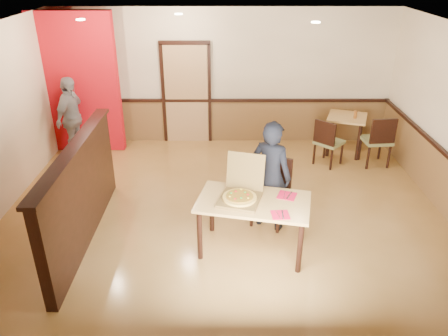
{
  "coord_description": "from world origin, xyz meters",
  "views": [
    {
      "loc": [
        -0.01,
        -5.49,
        3.74
      ],
      "look_at": [
        -0.01,
        0.0,
        1.02
      ],
      "focal_mm": 35.0,
      "sensor_mm": 36.0,
      "label": 1
    }
  ],
  "objects_px": {
    "side_chair_left": "(328,141)",
    "diner_chair": "(272,188)",
    "main_table": "(253,208)",
    "condiment": "(355,114)",
    "side_table": "(346,125)",
    "side_chair_right": "(378,139)",
    "passerby": "(72,118)",
    "diner": "(271,176)",
    "pizza_box": "(241,194)"
  },
  "relations": [
    {
      "from": "side_table",
      "to": "passerby",
      "type": "relative_size",
      "value": 0.57
    },
    {
      "from": "diner",
      "to": "diner_chair",
      "type": "bearing_deg",
      "value": -78.61
    },
    {
      "from": "side_chair_right",
      "to": "condiment",
      "type": "bearing_deg",
      "value": -62.2
    },
    {
      "from": "diner_chair",
      "to": "main_table",
      "type": "bearing_deg",
      "value": -88.35
    },
    {
      "from": "side_chair_left",
      "to": "side_chair_right",
      "type": "height_order",
      "value": "side_chair_right"
    },
    {
      "from": "side_chair_right",
      "to": "passerby",
      "type": "bearing_deg",
      "value": -10.0
    },
    {
      "from": "diner_chair",
      "to": "side_chair_left",
      "type": "xyz_separation_m",
      "value": [
        1.26,
        1.96,
        -0.05
      ]
    },
    {
      "from": "passerby",
      "to": "pizza_box",
      "type": "xyz_separation_m",
      "value": [
        3.21,
        -3.08,
        0.04
      ]
    },
    {
      "from": "pizza_box",
      "to": "condiment",
      "type": "xyz_separation_m",
      "value": [
        2.38,
        3.16,
        0.01
      ]
    },
    {
      "from": "passerby",
      "to": "side_table",
      "type": "bearing_deg",
      "value": -75.01
    },
    {
      "from": "diner_chair",
      "to": "condiment",
      "type": "height_order",
      "value": "diner_chair"
    },
    {
      "from": "main_table",
      "to": "passerby",
      "type": "relative_size",
      "value": 0.99
    },
    {
      "from": "diner_chair",
      "to": "side_chair_right",
      "type": "bearing_deg",
      "value": 66.79
    },
    {
      "from": "main_table",
      "to": "condiment",
      "type": "bearing_deg",
      "value": 67.63
    },
    {
      "from": "side_chair_right",
      "to": "pizza_box",
      "type": "bearing_deg",
      "value": 38.48
    },
    {
      "from": "diner_chair",
      "to": "passerby",
      "type": "relative_size",
      "value": 0.62
    },
    {
      "from": "passerby",
      "to": "pizza_box",
      "type": "relative_size",
      "value": 2.23
    },
    {
      "from": "condiment",
      "to": "diner",
      "type": "bearing_deg",
      "value": -126.51
    },
    {
      "from": "main_table",
      "to": "condiment",
      "type": "distance_m",
      "value": 3.89
    },
    {
      "from": "main_table",
      "to": "diner",
      "type": "bearing_deg",
      "value": 77.08
    },
    {
      "from": "main_table",
      "to": "side_chair_right",
      "type": "bearing_deg",
      "value": 58.79
    },
    {
      "from": "main_table",
      "to": "side_chair_right",
      "type": "relative_size",
      "value": 1.6
    },
    {
      "from": "side_chair_left",
      "to": "diner_chair",
      "type": "bearing_deg",
      "value": 100.64
    },
    {
      "from": "diner_chair",
      "to": "pizza_box",
      "type": "xyz_separation_m",
      "value": [
        -0.5,
        -0.71,
        0.3
      ]
    },
    {
      "from": "side_chair_right",
      "to": "diner",
      "type": "bearing_deg",
      "value": 36.88
    },
    {
      "from": "side_table",
      "to": "side_chair_right",
      "type": "bearing_deg",
      "value": -53.78
    },
    {
      "from": "diner_chair",
      "to": "diner",
      "type": "xyz_separation_m",
      "value": [
        -0.05,
        -0.15,
        0.28
      ]
    },
    {
      "from": "side_chair_left",
      "to": "diner",
      "type": "height_order",
      "value": "diner"
    },
    {
      "from": "side_chair_left",
      "to": "condiment",
      "type": "distance_m",
      "value": 0.86
    },
    {
      "from": "main_table",
      "to": "condiment",
      "type": "relative_size",
      "value": 10.71
    },
    {
      "from": "diner_chair",
      "to": "side_chair_left",
      "type": "distance_m",
      "value": 2.33
    },
    {
      "from": "side_table",
      "to": "main_table",
      "type": "bearing_deg",
      "value": -122.19
    },
    {
      "from": "diner_chair",
      "to": "side_table",
      "type": "xyz_separation_m",
      "value": [
        1.75,
        2.56,
        0.05
      ]
    },
    {
      "from": "side_table",
      "to": "side_chair_left",
      "type": "bearing_deg",
      "value": -129.64
    },
    {
      "from": "main_table",
      "to": "condiment",
      "type": "height_order",
      "value": "condiment"
    },
    {
      "from": "side_chair_right",
      "to": "side_table",
      "type": "relative_size",
      "value": 1.07
    },
    {
      "from": "diner",
      "to": "main_table",
      "type": "bearing_deg",
      "value": 94.98
    },
    {
      "from": "side_table",
      "to": "passerby",
      "type": "height_order",
      "value": "passerby"
    },
    {
      "from": "side_chair_right",
      "to": "condiment",
      "type": "xyz_separation_m",
      "value": [
        -0.34,
        0.51,
        0.31
      ]
    },
    {
      "from": "pizza_box",
      "to": "side_chair_left",
      "type": "bearing_deg",
      "value": 72.8
    },
    {
      "from": "side_chair_right",
      "to": "side_table",
      "type": "distance_m",
      "value": 0.78
    },
    {
      "from": "side_chair_right",
      "to": "diner_chair",
      "type": "bearing_deg",
      "value": 35.43
    },
    {
      "from": "side_chair_left",
      "to": "passerby",
      "type": "height_order",
      "value": "passerby"
    },
    {
      "from": "main_table",
      "to": "side_chair_left",
      "type": "xyz_separation_m",
      "value": [
        1.59,
        2.72,
        -0.17
      ]
    },
    {
      "from": "side_table",
      "to": "condiment",
      "type": "bearing_deg",
      "value": -43.96
    },
    {
      "from": "side_chair_left",
      "to": "diner",
      "type": "bearing_deg",
      "value": 101.5
    },
    {
      "from": "passerby",
      "to": "condiment",
      "type": "relative_size",
      "value": 10.81
    },
    {
      "from": "pizza_box",
      "to": "side_chair_right",
      "type": "bearing_deg",
      "value": 60.46
    },
    {
      "from": "diner",
      "to": "condiment",
      "type": "distance_m",
      "value": 3.23
    },
    {
      "from": "passerby",
      "to": "condiment",
      "type": "distance_m",
      "value": 5.59
    }
  ]
}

